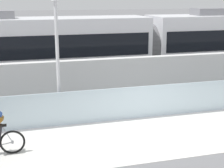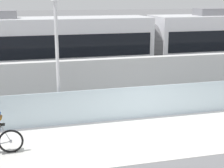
{
  "view_description": "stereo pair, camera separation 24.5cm",
  "coord_description": "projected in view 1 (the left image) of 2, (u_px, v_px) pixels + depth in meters",
  "views": [
    {
      "loc": [
        -4.42,
        -9.44,
        4.46
      ],
      "look_at": [
        -1.15,
        2.35,
        1.25
      ],
      "focal_mm": 54.23,
      "sensor_mm": 36.0,
      "label": 1
    },
    {
      "loc": [
        -4.18,
        -9.51,
        4.46
      ],
      "look_at": [
        -1.15,
        2.35,
        1.25
      ],
      "focal_mm": 54.23,
      "sensor_mm": 36.0,
      "label": 2
    }
  ],
  "objects": [
    {
      "name": "concrete_barrier_wall",
      "position": [
        130.0,
        81.0,
        14.23
      ],
      "size": [
        32.0,
        0.36,
        1.98
      ],
      "primitive_type": "cube",
      "color": "silver",
      "rests_on": "ground"
    },
    {
      "name": "lamp_post_antenna",
      "position": [
        56.0,
        31.0,
        11.43
      ],
      "size": [
        0.28,
        0.28,
        5.2
      ],
      "color": "gray",
      "rests_on": "ground"
    },
    {
      "name": "tram_rail_near",
      "position": [
        114.0,
        88.0,
        16.79
      ],
      "size": [
        32.0,
        0.08,
        0.01
      ],
      "primitive_type": "cube",
      "color": "#595654",
      "rests_on": "ground"
    },
    {
      "name": "tram",
      "position": [
        147.0,
        47.0,
        17.5
      ],
      "size": [
        22.56,
        2.54,
        3.81
      ],
      "color": "silver",
      "rests_on": "ground"
    },
    {
      "name": "ground_plane",
      "position": [
        165.0,
        136.0,
        11.07
      ],
      "size": [
        200.0,
        200.0,
        0.0
      ],
      "primitive_type": "plane",
      "color": "slate"
    },
    {
      "name": "bike_path_deck",
      "position": [
        165.0,
        136.0,
        11.07
      ],
      "size": [
        32.0,
        3.2,
        0.01
      ],
      "primitive_type": "cube",
      "color": "silver",
      "rests_on": "ground"
    },
    {
      "name": "glass_parapet",
      "position": [
        145.0,
        102.0,
        12.64
      ],
      "size": [
        32.0,
        0.05,
        1.22
      ],
      "primitive_type": "cube",
      "color": "silver",
      "rests_on": "ground"
    },
    {
      "name": "tram_rail_far",
      "position": [
        107.0,
        81.0,
        18.13
      ],
      "size": [
        32.0,
        0.08,
        0.01
      ],
      "primitive_type": "cube",
      "color": "#595654",
      "rests_on": "ground"
    }
  ]
}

